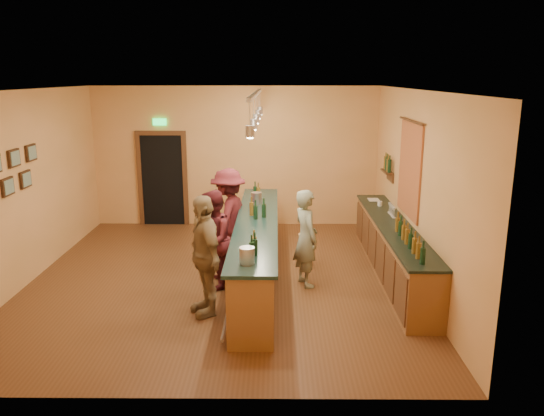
{
  "coord_description": "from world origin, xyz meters",
  "views": [
    {
      "loc": [
        0.94,
        -8.59,
        3.43
      ],
      "look_at": [
        0.87,
        0.2,
        1.22
      ],
      "focal_mm": 35.0,
      "sensor_mm": 36.0,
      "label": 1
    }
  ],
  "objects_px": {
    "customer_b": "(205,255)",
    "customer_a": "(213,240)",
    "back_counter": "(393,249)",
    "tasting_bar": "(257,246)",
    "bartender": "(306,238)",
    "bar_stool": "(306,242)",
    "customer_c": "(229,217)"
  },
  "relations": [
    {
      "from": "back_counter",
      "to": "bartender",
      "type": "xyz_separation_m",
      "value": [
        -1.54,
        -0.42,
        0.33
      ]
    },
    {
      "from": "bartender",
      "to": "customer_a",
      "type": "height_order",
      "value": "customer_a"
    },
    {
      "from": "back_counter",
      "to": "customer_b",
      "type": "xyz_separation_m",
      "value": [
        -3.07,
        -1.52,
        0.41
      ]
    },
    {
      "from": "tasting_bar",
      "to": "back_counter",
      "type": "bearing_deg",
      "value": 4.39
    },
    {
      "from": "back_counter",
      "to": "customer_c",
      "type": "distance_m",
      "value": 3.0
    },
    {
      "from": "customer_a",
      "to": "customer_c",
      "type": "distance_m",
      "value": 1.2
    },
    {
      "from": "bar_stool",
      "to": "customer_b",
      "type": "bearing_deg",
      "value": -128.94
    },
    {
      "from": "tasting_bar",
      "to": "customer_c",
      "type": "xyz_separation_m",
      "value": [
        -0.55,
        0.81,
        0.29
      ]
    },
    {
      "from": "back_counter",
      "to": "customer_b",
      "type": "distance_m",
      "value": 3.45
    },
    {
      "from": "back_counter",
      "to": "customer_a",
      "type": "distance_m",
      "value": 3.13
    },
    {
      "from": "bartender",
      "to": "customer_b",
      "type": "distance_m",
      "value": 1.88
    },
    {
      "from": "tasting_bar",
      "to": "customer_a",
      "type": "relative_size",
      "value": 3.1
    },
    {
      "from": "customer_b",
      "to": "customer_a",
      "type": "bearing_deg",
      "value": 155.54
    },
    {
      "from": "back_counter",
      "to": "bar_stool",
      "type": "relative_size",
      "value": 7.32
    },
    {
      "from": "back_counter",
      "to": "customer_c",
      "type": "relative_size",
      "value": 2.54
    },
    {
      "from": "bartender",
      "to": "customer_b",
      "type": "bearing_deg",
      "value": 104.28
    },
    {
      "from": "bartender",
      "to": "bar_stool",
      "type": "relative_size",
      "value": 2.63
    },
    {
      "from": "back_counter",
      "to": "customer_b",
      "type": "bearing_deg",
      "value": -153.64
    },
    {
      "from": "customer_b",
      "to": "bar_stool",
      "type": "bearing_deg",
      "value": 116.59
    },
    {
      "from": "customer_a",
      "to": "bar_stool",
      "type": "distance_m",
      "value": 1.91
    },
    {
      "from": "customer_c",
      "to": "tasting_bar",
      "type": "bearing_deg",
      "value": 50.85
    },
    {
      "from": "tasting_bar",
      "to": "customer_b",
      "type": "xyz_separation_m",
      "value": [
        -0.71,
        -1.34,
        0.29
      ]
    },
    {
      "from": "bartender",
      "to": "bar_stool",
      "type": "bearing_deg",
      "value": -25.57
    },
    {
      "from": "customer_a",
      "to": "tasting_bar",
      "type": "bearing_deg",
      "value": 123.39
    },
    {
      "from": "back_counter",
      "to": "bar_stool",
      "type": "xyz_separation_m",
      "value": [
        -1.48,
        0.45,
        -0.01
      ]
    },
    {
      "from": "tasting_bar",
      "to": "bar_stool",
      "type": "xyz_separation_m",
      "value": [
        0.88,
        0.63,
        -0.13
      ]
    },
    {
      "from": "tasting_bar",
      "to": "bartender",
      "type": "height_order",
      "value": "bartender"
    },
    {
      "from": "customer_b",
      "to": "customer_c",
      "type": "xyz_separation_m",
      "value": [
        0.16,
        2.15,
        0.0
      ]
    },
    {
      "from": "tasting_bar",
      "to": "bartender",
      "type": "bearing_deg",
      "value": -16.11
    },
    {
      "from": "customer_b",
      "to": "customer_c",
      "type": "distance_m",
      "value": 2.15
    },
    {
      "from": "tasting_bar",
      "to": "customer_c",
      "type": "height_order",
      "value": "customer_c"
    },
    {
      "from": "customer_c",
      "to": "bartender",
      "type": "bearing_deg",
      "value": 69.32
    }
  ]
}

